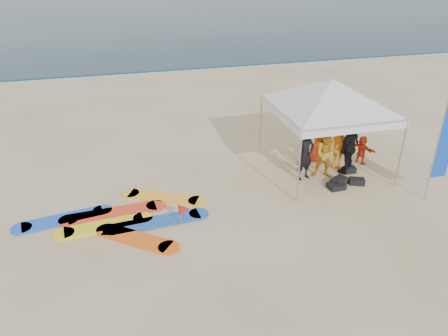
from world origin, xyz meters
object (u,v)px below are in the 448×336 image
marker_pennant (184,209)px  person_black_b (349,147)px  person_orange_a (339,145)px  person_yellow (327,154)px  person_orange_b (320,137)px  canopy_tent (332,79)px  surfboard_spread (124,218)px  person_seated (362,150)px  feather_flag (445,141)px  person_black_a (305,154)px

marker_pennant → person_black_b: bearing=16.2°
marker_pennant → person_orange_a: bearing=20.3°
person_yellow → person_orange_b: bearing=94.9°
person_black_b → canopy_tent: size_ratio=0.39×
person_orange_a → person_orange_b: (-0.37, 0.67, 0.04)m
person_yellow → person_black_b: (0.83, 0.10, 0.10)m
marker_pennant → surfboard_spread: 1.78m
person_orange_a → surfboard_spread: (-7.10, -1.36, -0.80)m
person_orange_b → person_seated: bearing=149.5°
person_black_b → feather_flag: feather_flag is taller
person_black_a → canopy_tent: canopy_tent is taller
person_orange_b → feather_flag: feather_flag is taller
person_orange_b → person_orange_a: bearing=111.0°
person_seated → person_black_b: bearing=96.3°
person_orange_b → person_seated: size_ratio=1.76×
person_yellow → person_orange_b: person_orange_b is taller
person_black_b → person_orange_b: size_ratio=1.04×
person_black_a → person_yellow: (0.69, -0.09, -0.03)m
person_black_a → canopy_tent: bearing=7.1°
surfboard_spread → person_seated: bearing=10.3°
person_black_b → canopy_tent: canopy_tent is taller
person_black_a → person_yellow: size_ratio=1.04×
person_orange_b → surfboard_spread: person_orange_b is taller
canopy_tent → surfboard_spread: 7.37m
feather_flag → marker_pennant: (-7.30, 0.49, -1.35)m
person_orange_a → surfboard_spread: size_ratio=0.34×
person_seated → marker_pennant: 6.84m
person_black_b → surfboard_spread: 7.35m
marker_pennant → person_black_a: bearing=21.5°
feather_flag → person_orange_a: bearing=125.0°
person_seated → marker_pennant: size_ratio=1.56×
feather_flag → surfboard_spread: size_ratio=0.64×
person_seated → feather_flag: (0.81, -2.64, 1.35)m
canopy_tent → surfboard_spread: (-6.59, -1.35, -3.02)m
canopy_tent → marker_pennant: size_ratio=7.29×
person_black_a → person_black_b: bearing=-17.5°
feather_flag → surfboard_spread: bearing=172.4°
person_black_b → feather_flag: bearing=94.7°
person_orange_a → person_seated: person_orange_a is taller
person_orange_b → canopy_tent: size_ratio=0.38×
person_orange_a → canopy_tent: bearing=22.0°
person_black_b → feather_flag: (1.63, -2.13, 0.94)m
person_orange_a → person_orange_b: size_ratio=0.96×
person_black_b → feather_flag: size_ratio=0.58×
person_yellow → surfboard_spread: 6.51m
surfboard_spread → person_orange_a: bearing=10.8°
person_black_a → canopy_tent: size_ratio=0.36×
marker_pennant → person_orange_b: bearing=27.8°
person_yellow → marker_pennant: size_ratio=2.53×
person_orange_b → marker_pennant: (-5.16, -2.72, -0.38)m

